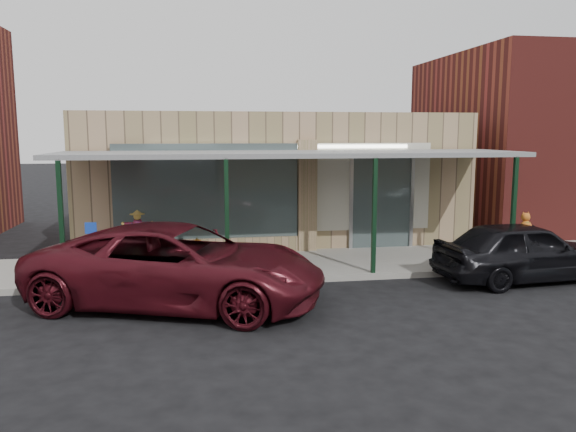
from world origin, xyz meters
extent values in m
plane|color=black|center=(0.00, 0.00, 0.00)|extent=(120.00, 120.00, 0.00)
cube|color=gray|center=(0.00, 3.60, 0.07)|extent=(40.00, 3.20, 0.15)
cube|color=#A38264|center=(0.00, 8.20, 2.10)|extent=(12.00, 6.00, 4.20)
cube|color=#445253|center=(-2.20, 5.05, 1.90)|extent=(5.20, 0.06, 2.80)
cube|color=#445253|center=(3.00, 5.18, 1.50)|extent=(1.80, 0.06, 2.80)
cube|color=#A38264|center=(0.70, 5.10, 1.70)|extent=(0.55, 0.30, 3.40)
cube|color=#A38264|center=(-2.20, 5.10, 0.35)|extent=(5.20, 0.30, 0.50)
cube|color=#B9B5A3|center=(0.00, 5.17, 2.00)|extent=(9.00, 0.02, 2.60)
cube|color=white|center=(0.00, 5.14, 3.20)|extent=(7.50, 0.03, 0.10)
cube|color=slate|center=(0.00, 3.60, 3.05)|extent=(12.00, 3.00, 0.12)
cube|color=black|center=(-5.50, 2.15, 1.55)|extent=(0.10, 0.10, 2.95)
cube|color=black|center=(-1.80, 2.15, 1.55)|extent=(0.10, 0.10, 2.95)
cube|color=black|center=(1.80, 2.15, 1.55)|extent=(0.10, 0.10, 2.95)
cube|color=black|center=(5.50, 2.15, 1.55)|extent=(0.10, 0.10, 2.95)
cylinder|color=brown|center=(-4.08, 4.40, 0.33)|extent=(0.70, 0.70, 0.36)
cylinder|color=navy|center=(-4.08, 4.40, 0.65)|extent=(0.26, 0.26, 0.27)
cylinder|color=maroon|center=(-4.08, 4.40, 1.03)|extent=(0.28, 0.28, 0.50)
sphere|color=#D4BD51|center=(-4.08, 4.40, 1.37)|extent=(0.20, 0.20, 0.20)
cone|color=#D4BD51|center=(-4.08, 4.40, 1.49)|extent=(0.33, 0.33, 0.13)
cylinder|color=brown|center=(-2.51, 3.85, 0.35)|extent=(0.75, 0.75, 0.39)
ellipsoid|color=orange|center=(-2.51, 3.85, 0.67)|extent=(0.32, 0.32, 0.26)
cylinder|color=#4C471E|center=(-2.51, 3.85, 0.82)|extent=(0.04, 0.04, 0.06)
cylinder|color=gray|center=(-5.00, 2.82, 0.68)|extent=(0.04, 0.04, 1.06)
cube|color=#1840BA|center=(-5.00, 2.82, 1.35)|extent=(0.28, 0.05, 0.28)
imported|color=black|center=(5.34, 1.33, 0.75)|extent=(4.52, 2.13, 1.49)
ellipsoid|color=orange|center=(5.89, 2.17, 1.15)|extent=(0.32, 0.27, 0.41)
sphere|color=orange|center=(5.89, 2.21, 1.44)|extent=(0.23, 0.23, 0.23)
cylinder|color=#1C8024|center=(5.89, 2.17, 1.32)|extent=(0.16, 0.16, 0.02)
imported|color=#490E17|center=(-2.90, 0.72, 0.85)|extent=(6.71, 4.69, 1.70)
camera|label=1|loc=(-2.47, -10.93, 3.59)|focal=35.00mm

